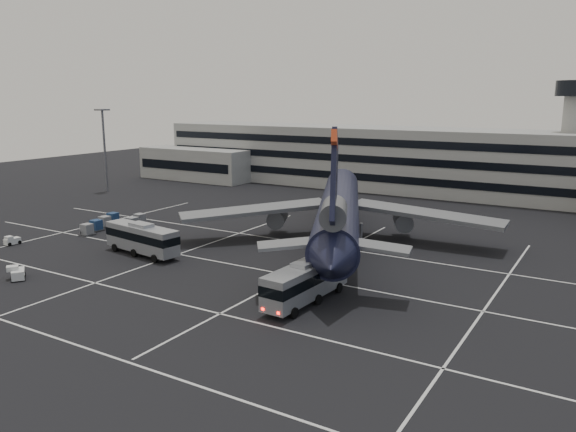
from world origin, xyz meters
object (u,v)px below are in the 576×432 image
Objects in this scene: bus_near at (306,280)px; tug_a at (12,241)px; uld_cluster at (114,224)px; trijet_main at (339,210)px; bus_far at (142,238)px.

tug_a is at bearing -174.47° from bus_near.
tug_a is 15.26m from uld_cluster.
trijet_main reaches higher than bus_near.
tug_a is (-40.45, -23.93, -4.66)m from trijet_main.
bus_far is 20.94m from tug_a.
bus_near is 47.68m from tug_a.
trijet_main is 4.40× the size of uld_cluster.
bus_far is 16.98m from uld_cluster.
trijet_main is 4.31× the size of bus_far.
bus_far reaches higher than uld_cluster.
trijet_main is at bearing -40.95° from bus_far.
tug_a is at bearing -110.32° from uld_cluster.
trijet_main is 25.45× the size of tug_a.
trijet_main is at bearing 33.70° from tug_a.
bus_near is at bearing -96.59° from trijet_main.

